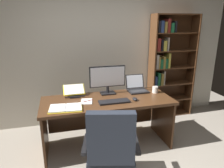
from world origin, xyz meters
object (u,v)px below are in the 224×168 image
object	(u,v)px
keyboard	(114,102)
office_chair	(111,156)
desk	(106,110)
computer_mouse	(135,99)
bookshelf	(167,68)
laptop	(137,88)
reading_stand_with_book	(74,91)
open_binder	(66,108)
notepad	(87,101)
pen	(88,101)
monitor	(108,80)
coffee_mug	(155,90)

from	to	relation	value
keyboard	office_chair	bearing A→B (deg)	-108.05
desk	computer_mouse	xyz separation A→B (m)	(0.36, -0.22, 0.22)
office_chair	keyboard	xyz separation A→B (m)	(0.22, 0.68, 0.34)
bookshelf	laptop	xyz separation A→B (m)	(-0.82, -0.53, -0.16)
computer_mouse	reading_stand_with_book	world-z (taller)	reading_stand_with_book
computer_mouse	open_binder	xyz separation A→B (m)	(-0.95, -0.05, -0.01)
laptop	notepad	world-z (taller)	laptop
office_chair	bookshelf	bearing A→B (deg)	60.45
desk	bookshelf	size ratio (longest dim) A/B	0.95
bookshelf	open_binder	xyz separation A→B (m)	(-1.94, -0.96, -0.20)
keyboard	pen	bearing A→B (deg)	160.70
keyboard	reading_stand_with_book	bearing A→B (deg)	139.85
monitor	pen	xyz separation A→B (m)	(-0.34, -0.26, -0.21)
office_chair	laptop	size ratio (longest dim) A/B	3.19
coffee_mug	laptop	bearing A→B (deg)	147.25
reading_stand_with_book	pen	distance (m)	0.35
computer_mouse	monitor	bearing A→B (deg)	128.59
open_binder	pen	distance (m)	0.35
laptop	monitor	bearing A→B (deg)	-179.30
notepad	pen	world-z (taller)	pen
coffee_mug	computer_mouse	bearing A→B (deg)	-151.46
computer_mouse	notepad	bearing A→B (deg)	169.79
office_chair	pen	xyz separation A→B (m)	(-0.12, 0.79, 0.35)
keyboard	notepad	world-z (taller)	keyboard
monitor	notepad	world-z (taller)	monitor
laptop	keyboard	bearing A→B (deg)	-141.40
keyboard	coffee_mug	xyz separation A→B (m)	(0.72, 0.23, 0.04)
computer_mouse	notepad	xyz separation A→B (m)	(-0.66, 0.12, -0.02)
keyboard	notepad	bearing A→B (deg)	161.70
computer_mouse	notepad	size ratio (longest dim) A/B	0.50
laptop	open_binder	bearing A→B (deg)	-159.00
laptop	computer_mouse	size ratio (longest dim) A/B	2.95
pen	coffee_mug	world-z (taller)	coffee_mug
monitor	reading_stand_with_book	world-z (taller)	monitor
reading_stand_with_book	office_chair	bearing A→B (deg)	-75.68
keyboard	laptop	bearing A→B (deg)	38.60
pen	coffee_mug	xyz separation A→B (m)	(1.06, 0.11, 0.04)
office_chair	notepad	size ratio (longest dim) A/B	4.66
laptop	computer_mouse	world-z (taller)	laptop
desk	computer_mouse	bearing A→B (deg)	-30.92
desk	monitor	bearing A→B (deg)	69.12
reading_stand_with_book	notepad	xyz separation A→B (m)	(0.14, -0.30, -0.07)
desk	laptop	size ratio (longest dim) A/B	5.97
bookshelf	laptop	world-z (taller)	bookshelf
monitor	computer_mouse	world-z (taller)	monitor
coffee_mug	desk	bearing A→B (deg)	-179.17
laptop	desk	bearing A→B (deg)	-162.92
keyboard	computer_mouse	world-z (taller)	computer_mouse
office_chair	desk	bearing A→B (deg)	93.92
desk	coffee_mug	xyz separation A→B (m)	(0.78, 0.01, 0.25)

